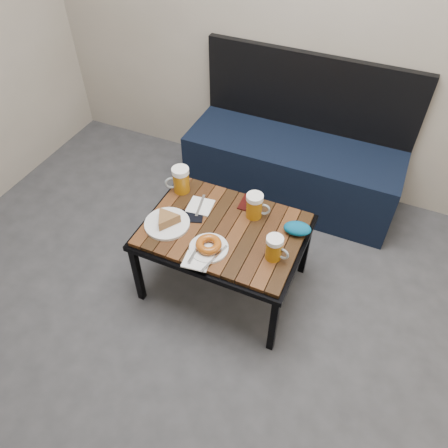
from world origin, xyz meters
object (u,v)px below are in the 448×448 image
at_px(knit_pouch, 297,228).
at_px(plate_pie, 167,221).
at_px(bench, 293,164).
at_px(beer_mug_left, 181,180).
at_px(cafe_table, 224,234).
at_px(passport_navy, 191,216).
at_px(beer_mug_right, 275,248).
at_px(beer_mug_centre, 255,206).
at_px(passport_burgundy, 249,203).
at_px(plate_bagel, 209,246).

bearing_deg(knit_pouch, plate_pie, -160.92).
xyz_separation_m(bench, knit_pouch, (0.25, -0.80, 0.23)).
xyz_separation_m(beer_mug_left, plate_pie, (0.06, -0.27, -0.05)).
height_order(bench, cafe_table, bench).
distance_m(bench, passport_navy, 0.98).
height_order(bench, beer_mug_right, bench).
bearing_deg(beer_mug_left, cafe_table, 119.28).
distance_m(cafe_table, knit_pouch, 0.38).
bearing_deg(cafe_table, knit_pouch, 18.67).
relative_size(beer_mug_centre, beer_mug_right, 1.07).
height_order(cafe_table, passport_burgundy, passport_burgundy).
distance_m(beer_mug_centre, knit_pouch, 0.25).
distance_m(beer_mug_left, passport_burgundy, 0.40).
relative_size(beer_mug_centre, plate_bagel, 0.56).
height_order(beer_mug_centre, passport_navy, beer_mug_centre).
relative_size(beer_mug_left, plate_bagel, 0.60).
bearing_deg(cafe_table, bench, 83.58).
distance_m(plate_bagel, knit_pouch, 0.46).
xyz_separation_m(beer_mug_centre, plate_pie, (-0.39, -0.25, -0.05)).
distance_m(beer_mug_centre, passport_burgundy, 0.12).
bearing_deg(bench, beer_mug_centre, -89.46).
height_order(passport_navy, knit_pouch, knit_pouch).
bearing_deg(beer_mug_left, passport_navy, 97.29).
relative_size(bench, passport_burgundy, 10.92).
bearing_deg(bench, knit_pouch, -72.54).
bearing_deg(beer_mug_right, passport_burgundy, 138.09).
relative_size(plate_pie, knit_pouch, 1.68).
distance_m(beer_mug_right, plate_pie, 0.58).
xyz_separation_m(beer_mug_right, knit_pouch, (0.05, 0.20, -0.04)).
bearing_deg(beer_mug_left, plate_bagel, 100.61).
bearing_deg(beer_mug_centre, passport_burgundy, 118.49).
height_order(beer_mug_left, beer_mug_right, beer_mug_left).
bearing_deg(plate_pie, beer_mug_centre, 32.31).
relative_size(bench, plate_pie, 5.93).
bearing_deg(cafe_table, beer_mug_right, -15.69).
bearing_deg(beer_mug_centre, plate_pie, -157.43).
bearing_deg(beer_mug_right, beer_mug_centre, 138.36).
relative_size(plate_pie, passport_burgundy, 1.84).
xyz_separation_m(cafe_table, plate_bagel, (-0.01, -0.16, 0.07)).
bearing_deg(passport_navy, passport_burgundy, 112.61).
xyz_separation_m(beer_mug_right, passport_navy, (-0.49, 0.09, -0.06)).
relative_size(beer_mug_centre, passport_navy, 1.14).
bearing_deg(passport_navy, beer_mug_centre, 95.62).
height_order(beer_mug_left, knit_pouch, beer_mug_left).
bearing_deg(beer_mug_left, plate_pie, 68.61).
bearing_deg(beer_mug_left, bench, -154.56).
distance_m(bench, beer_mug_right, 1.05).
relative_size(beer_mug_left, passport_navy, 1.22).
relative_size(plate_pie, plate_bagel, 0.93).
bearing_deg(bench, passport_burgundy, -94.41).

